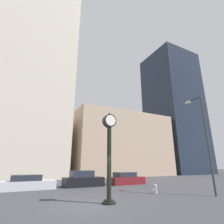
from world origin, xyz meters
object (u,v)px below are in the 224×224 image
object	(u,v)px
street_clock	(109,150)
car_maroon	(126,179)
street_lamp_right	(201,128)
car_silver	(28,183)
car_black	(83,180)
fire_hydrant_far	(155,189)

from	to	relation	value
street_clock	car_maroon	world-z (taller)	street_clock
street_lamp_right	street_clock	bearing A→B (deg)	174.14
car_silver	car_maroon	world-z (taller)	car_maroon
street_clock	car_maroon	size ratio (longest dim) A/B	1.26
street_clock	street_lamp_right	world-z (taller)	street_lamp_right
car_black	car_maroon	bearing A→B (deg)	-2.21
car_silver	fire_hydrant_far	distance (m)	10.90
car_silver	fire_hydrant_far	world-z (taller)	car_silver
car_silver	street_lamp_right	size ratio (longest dim) A/B	0.60
street_lamp_right	car_maroon	bearing A→B (deg)	98.11
car_black	car_maroon	xyz separation A→B (m)	(5.04, -0.04, -0.10)
street_clock	car_maroon	xyz separation A→B (m)	(6.33, 8.49, -2.37)
car_maroon	fire_hydrant_far	size ratio (longest dim) A/B	6.05
car_silver	car_black	world-z (taller)	car_black
car_maroon	car_black	bearing A→B (deg)	177.03
car_black	car_maroon	distance (m)	5.04
street_clock	car_black	world-z (taller)	street_clock
car_silver	fire_hydrant_far	bearing A→B (deg)	-40.55
fire_hydrant_far	street_lamp_right	size ratio (longest dim) A/B	0.09
car_silver	car_black	bearing A→B (deg)	-0.98
street_clock	car_silver	world-z (taller)	street_clock
fire_hydrant_far	street_lamp_right	distance (m)	5.89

